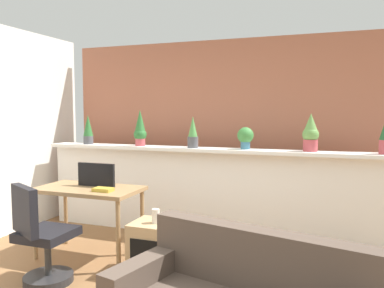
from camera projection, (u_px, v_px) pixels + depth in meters
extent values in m
cube|color=white|center=(220.00, 195.00, 4.73)|extent=(4.69, 0.16, 1.07)
cube|color=white|center=(220.00, 150.00, 4.64)|extent=(4.69, 0.32, 0.04)
cube|color=#AD664C|center=(233.00, 134.00, 5.23)|extent=(4.69, 0.10, 2.50)
cylinder|color=#4C4C51|center=(88.00, 140.00, 5.25)|extent=(0.13, 0.13, 0.11)
cone|color=#2D7033|center=(88.00, 125.00, 5.23)|extent=(0.13, 0.13, 0.29)
cylinder|color=#B7474C|center=(140.00, 142.00, 4.99)|extent=(0.13, 0.13, 0.10)
sphere|color=#2D7033|center=(140.00, 135.00, 4.98)|extent=(0.17, 0.17, 0.17)
cone|color=#2D7033|center=(140.00, 121.00, 4.96)|extent=(0.14, 0.14, 0.29)
cylinder|color=#4C4C51|center=(193.00, 142.00, 4.72)|extent=(0.13, 0.13, 0.14)
cone|color=#4C9347|center=(193.00, 126.00, 4.70)|extent=(0.11, 0.11, 0.25)
cylinder|color=#386B84|center=(245.00, 145.00, 4.57)|extent=(0.11, 0.11, 0.09)
sphere|color=#3D843D|center=(245.00, 135.00, 4.56)|extent=(0.19, 0.19, 0.19)
cylinder|color=#B7474C|center=(310.00, 145.00, 4.32)|extent=(0.16, 0.16, 0.13)
sphere|color=#669E4C|center=(311.00, 135.00, 4.31)|extent=(0.18, 0.18, 0.18)
cone|color=#669E4C|center=(311.00, 122.00, 4.29)|extent=(0.15, 0.15, 0.20)
cylinder|color=#99754C|center=(35.00, 226.00, 4.06)|extent=(0.04, 0.04, 0.71)
cylinder|color=#99754C|center=(118.00, 236.00, 3.72)|extent=(0.04, 0.04, 0.71)
cylinder|color=#99754C|center=(66.00, 214.00, 4.53)|extent=(0.04, 0.04, 0.71)
cylinder|color=#99754C|center=(142.00, 222.00, 4.19)|extent=(0.04, 0.04, 0.71)
cube|color=#99754C|center=(89.00, 189.00, 4.09)|extent=(1.10, 0.60, 0.04)
cube|color=black|center=(96.00, 175.00, 4.14)|extent=(0.44, 0.04, 0.25)
cylinder|color=#262628|center=(49.00, 278.00, 3.53)|extent=(0.44, 0.44, 0.07)
cylinder|color=#333333|center=(48.00, 257.00, 3.51)|extent=(0.06, 0.06, 0.34)
cube|color=black|center=(47.00, 234.00, 3.50)|extent=(0.44, 0.44, 0.08)
cube|color=black|center=(25.00, 210.00, 3.35)|extent=(0.42, 0.26, 0.42)
cube|color=tan|center=(154.00, 248.00, 3.72)|extent=(0.40, 0.40, 0.50)
cube|color=black|center=(145.00, 254.00, 3.54)|extent=(0.28, 0.04, 0.28)
cylinder|color=silver|center=(156.00, 216.00, 3.66)|extent=(0.07, 0.07, 0.13)
cube|color=gold|center=(103.00, 190.00, 3.89)|extent=(0.19, 0.12, 0.04)
cube|color=brown|center=(259.00, 260.00, 2.50)|extent=(1.55, 0.52, 0.40)
cube|color=brown|center=(146.00, 269.00, 2.65)|extent=(0.34, 0.78, 0.16)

